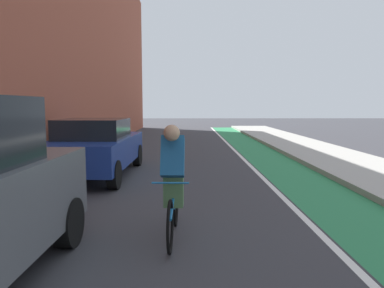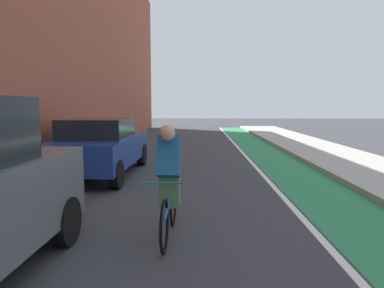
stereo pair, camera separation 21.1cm
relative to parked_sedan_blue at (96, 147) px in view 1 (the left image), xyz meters
name	(u,v)px [view 1 (the left image)]	position (x,y,z in m)	size (l,w,h in m)	color
ground_plane	(191,180)	(2.53, -0.59, -0.78)	(83.94, 83.94, 0.00)	#38383D
bike_lane_paint	(280,166)	(5.31, 1.41, -0.78)	(1.60, 38.16, 0.00)	#2D8451
lane_divider_stripe	(251,166)	(4.41, 1.41, -0.78)	(0.12, 38.16, 0.00)	white
sidewalk_right	(351,164)	(7.53, 1.41, -0.71)	(2.84, 38.16, 0.14)	#A8A59E
parked_sedan_blue	(96,147)	(0.00, 0.00, 0.00)	(1.97, 4.29, 1.53)	navy
cyclist_trailing	(173,182)	(2.25, -4.50, 0.03)	(0.48, 1.75, 1.63)	black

